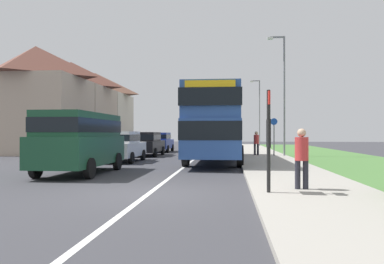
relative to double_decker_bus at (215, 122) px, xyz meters
name	(u,v)px	position (x,y,z in m)	size (l,w,h in m)	color
ground_plane	(149,194)	(-1.30, -10.94, -2.14)	(120.00, 120.00, 0.00)	#38383D
lane_marking_centre	(185,166)	(-1.30, -2.94, -2.14)	(0.14, 60.00, 0.01)	silver
pavement_near_side	(282,170)	(2.90, -4.94, -2.08)	(3.20, 68.00, 0.12)	#9E998E
double_decker_bus	(215,122)	(0.00, 0.00, 0.00)	(2.80, 11.42, 3.70)	#284C93
parked_van_dark_green	(81,138)	(-4.89, -6.56, -0.78)	(2.11, 5.10, 2.31)	#19472D
parked_car_white	(122,145)	(-5.03, -0.60, -1.24)	(1.91, 4.17, 1.64)	silver
parked_car_black	(146,143)	(-4.89, 4.83, -1.25)	(1.95, 4.58, 1.62)	black
parked_car_blue	(159,141)	(-4.98, 10.07, -1.26)	(2.00, 4.11, 1.60)	navy
pedestrian_at_stop	(302,156)	(2.60, -10.56, -1.17)	(0.34, 0.34, 1.67)	#23232D
pedestrian_walking_away	(256,142)	(2.54, 4.49, -1.17)	(0.34, 0.34, 1.67)	#23232D
bus_stop_sign	(269,134)	(1.70, -11.18, -0.60)	(0.09, 0.52, 2.60)	black
cycle_route_sign	(274,135)	(3.64, 4.22, -0.72)	(0.44, 0.08, 2.52)	slate
street_lamp_mid	(283,88)	(4.18, 4.10, 2.30)	(1.14, 0.20, 7.77)	slate
street_lamp_far	(259,109)	(4.14, 23.10, 2.21)	(1.14, 0.20, 7.61)	slate
house_terrace_far_side	(71,106)	(-13.68, 12.71, 1.90)	(6.88, 18.78, 8.08)	tan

